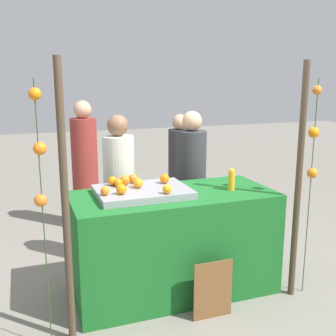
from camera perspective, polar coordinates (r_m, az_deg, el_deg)
ground_plane at (r=4.01m, az=0.76°, el=-16.49°), size 24.00×24.00×0.00m
stall_counter at (r=3.80m, az=0.78°, el=-10.32°), size 1.81×0.82×0.93m
orange_tray at (r=3.59m, az=-3.55°, el=-3.34°), size 0.81×0.58×0.06m
orange_0 at (r=3.65m, az=-6.93°, el=-2.06°), size 0.07×0.07×0.07m
orange_1 at (r=3.60m, az=-4.19°, el=-2.10°), size 0.09×0.09×0.09m
orange_2 at (r=3.41m, az=-8.80°, el=-3.17°), size 0.07×0.07×0.07m
orange_3 at (r=3.74m, az=-0.48°, el=-1.50°), size 0.09×0.09×0.09m
orange_4 at (r=3.41m, az=-0.12°, el=-2.95°), size 0.08×0.08×0.08m
orange_5 at (r=3.70m, az=-6.04°, el=-1.69°), size 0.09×0.09×0.09m
orange_6 at (r=3.71m, az=-7.74°, el=-1.78°), size 0.08×0.08×0.08m
orange_7 at (r=3.76m, az=-4.87°, el=-1.47°), size 0.09×0.09×0.09m
orange_8 at (r=3.41m, az=-6.52°, el=-2.96°), size 0.09×0.09×0.09m
juice_bottle at (r=3.77m, az=8.85°, el=-1.67°), size 0.06×0.06×0.20m
chalkboard_sign at (r=3.51m, az=6.22°, el=-16.58°), size 0.34×0.03×0.51m
vendor_left at (r=4.25m, az=-6.78°, el=-4.04°), size 0.32×0.32×1.59m
vendor_right at (r=4.54m, az=3.26°, el=-2.84°), size 0.32×0.32×1.60m
crowd_person_0 at (r=5.44m, az=1.60°, el=-0.82°), size 0.30×0.30×1.48m
crowd_person_1 at (r=5.41m, az=-11.49°, el=-0.23°), size 0.33×0.33×1.67m
canopy_post_left at (r=2.98m, az=-14.10°, el=-5.43°), size 0.06×0.06×2.09m
canopy_post_right at (r=3.71m, az=17.72°, el=-2.13°), size 0.06×0.06×2.09m
garland_strand_left at (r=2.84m, az=-17.54°, el=1.54°), size 0.11×0.10×1.94m
garland_strand_right at (r=3.73m, az=19.66°, el=3.58°), size 0.11×0.10×1.94m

